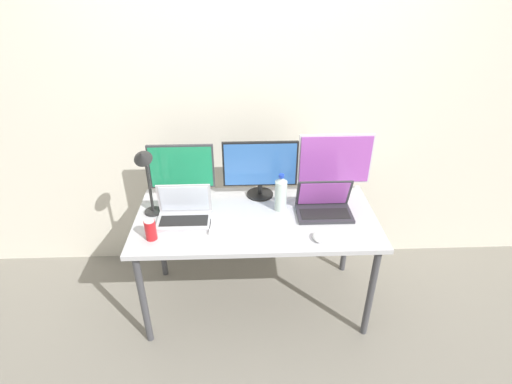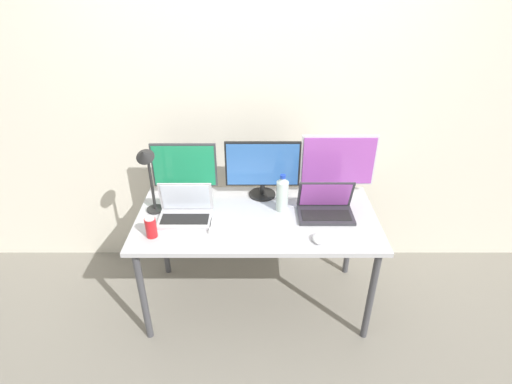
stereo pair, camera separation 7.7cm
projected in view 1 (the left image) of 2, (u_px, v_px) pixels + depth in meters
ground_plane at (256, 300)px, 2.93m from camera, size 16.00×16.00×0.00m
wall_back at (253, 102)px, 2.78m from camera, size 7.00×0.08×2.60m
work_desk at (256, 225)px, 2.59m from camera, size 1.54×0.75×0.74m
monitor_left at (182, 170)px, 2.67m from camera, size 0.44×0.19×0.38m
monitor_center at (260, 167)px, 2.67m from camera, size 0.50×0.18×0.40m
monitor_right at (335, 163)px, 2.70m from camera, size 0.50×0.19×0.44m
laptop_silver at (184, 212)px, 2.50m from camera, size 0.34×0.22×0.23m
laptop_secondary at (324, 206)px, 2.56m from camera, size 0.35×0.22×0.23m
keyboard_main at (244, 226)px, 2.44m from camera, size 0.42×0.15×0.02m
mouse_by_keyboard at (318, 237)px, 2.34m from camera, size 0.06×0.10×0.03m
water_bottle at (281, 194)px, 2.57m from camera, size 0.08×0.08×0.26m
soda_can_near_keyboard at (151, 230)px, 2.32m from camera, size 0.07×0.07×0.13m
desk_lamp at (145, 170)px, 2.39m from camera, size 0.11×0.18×0.49m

